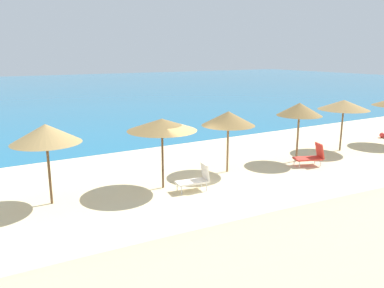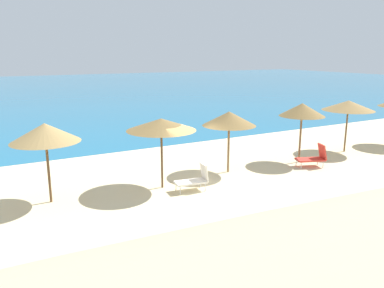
% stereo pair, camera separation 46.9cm
% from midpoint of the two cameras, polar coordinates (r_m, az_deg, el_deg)
% --- Properties ---
extents(ground_plane, '(160.00, 160.00, 0.00)m').
position_cam_midpoint_polar(ground_plane, '(15.17, 1.31, -6.56)').
color(ground_plane, beige).
extents(sea_water, '(160.00, 77.35, 0.01)m').
position_cam_midpoint_polar(sea_water, '(58.53, -21.92, 7.38)').
color(sea_water, '#1E6B93').
rests_on(sea_water, ground_plane).
extents(beach_umbrella_3, '(2.37, 2.37, 2.85)m').
position_cam_midpoint_polar(beach_umbrella_3, '(13.94, -20.13, 1.58)').
color(beach_umbrella_3, brown).
rests_on(beach_umbrella_3, ground_plane).
extents(beach_umbrella_4, '(2.68, 2.68, 2.76)m').
position_cam_midpoint_polar(beach_umbrella_4, '(14.60, -3.69, 2.90)').
color(beach_umbrella_4, brown).
rests_on(beach_umbrella_4, ground_plane).
extents(beach_umbrella_5, '(2.34, 2.34, 2.72)m').
position_cam_midpoint_polar(beach_umbrella_5, '(16.69, 6.35, 3.76)').
color(beach_umbrella_5, brown).
rests_on(beach_umbrella_5, ground_plane).
extents(beach_umbrella_6, '(2.15, 2.15, 2.88)m').
position_cam_midpoint_polar(beach_umbrella_6, '(18.92, 16.76, 4.88)').
color(beach_umbrella_6, brown).
rests_on(beach_umbrella_6, ground_plane).
extents(beach_umbrella_7, '(2.67, 2.67, 2.75)m').
position_cam_midpoint_polar(beach_umbrella_7, '(21.87, 22.83, 5.29)').
color(beach_umbrella_7, brown).
rests_on(beach_umbrella_7, ground_plane).
extents(lounge_chair_0, '(1.31, 0.74, 1.04)m').
position_cam_midpoint_polar(lounge_chair_0, '(14.77, 1.36, -5.22)').
color(lounge_chair_0, white).
rests_on(lounge_chair_0, ground_plane).
extents(lounge_chair_2, '(1.47, 1.05, 1.06)m').
position_cam_midpoint_polar(lounge_chair_2, '(18.78, 18.36, -1.85)').
color(lounge_chair_2, red).
rests_on(lounge_chair_2, ground_plane).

